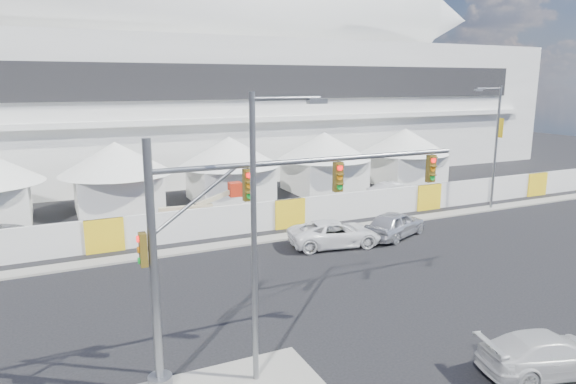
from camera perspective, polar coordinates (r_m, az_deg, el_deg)
name	(u,v)px	position (r m, az deg, el deg)	size (l,w,h in m)	color
ground	(309,339)	(20.76, 2.38, -16.02)	(160.00, 160.00, 0.00)	black
far_curb	(465,212)	(41.62, 19.07, -2.07)	(80.00, 1.20, 0.12)	gray
stadium	(209,85)	(60.22, -8.76, 11.66)	(80.00, 24.80, 21.98)	silver
tent_row	(175,167)	(41.73, -12.40, 2.68)	(53.40, 8.40, 5.40)	white
hoarding_fence	(289,213)	(35.08, 0.12, -2.39)	(70.00, 0.25, 2.00)	silver
scaffold_tower	(487,111)	(75.59, 21.25, 8.43)	(4.40, 4.40, 12.00)	#595B60
sedan_silver	(395,224)	(33.68, 11.80, -3.51)	(5.05, 2.03, 1.72)	silver
pickup_curb	(335,233)	(31.37, 5.25, -4.59)	(5.70, 2.63, 1.58)	white
pickup_near	(549,353)	(20.41, 27.00, -15.69)	(4.89, 1.99, 1.42)	silver
lot_car_a	(397,192)	(43.71, 12.03, 0.01)	(4.97, 1.73, 1.64)	white
lot_car_b	(488,185)	(49.32, 21.33, 0.69)	(4.27, 1.72, 1.45)	black
traffic_mast	(228,244)	(16.79, -6.72, -5.71)	(11.77, 0.78, 8.04)	slate
streetlight_median	(261,221)	(16.07, -3.01, -3.28)	(2.59, 0.26, 9.36)	slate
streetlight_curb	(494,139)	(42.43, 21.96, 5.49)	(2.82, 0.64, 9.53)	gray
boom_lift	(179,223)	(33.91, -12.01, -3.37)	(6.52, 1.70, 3.29)	red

